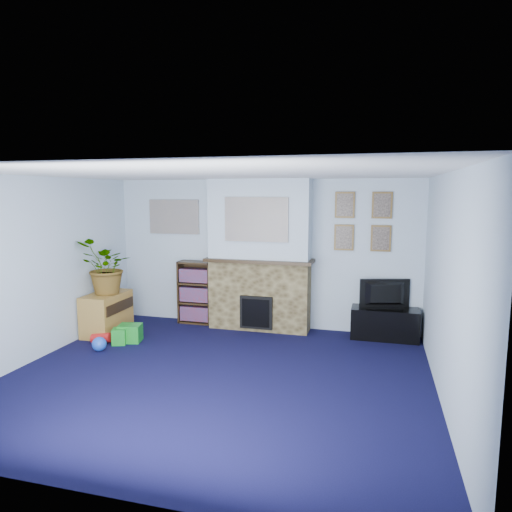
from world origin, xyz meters
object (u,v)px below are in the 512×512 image
(tv_stand, at_px, (385,324))
(sideboard, at_px, (107,311))
(television, at_px, (386,294))
(bookshelf, at_px, (196,294))

(tv_stand, relative_size, sideboard, 1.20)
(television, distance_m, sideboard, 4.29)
(bookshelf, bearing_deg, television, -1.05)
(tv_stand, bearing_deg, bookshelf, 178.57)
(bookshelf, distance_m, sideboard, 1.46)
(sideboard, bearing_deg, television, 11.68)
(television, relative_size, bookshelf, 0.71)
(bookshelf, xyz_separation_m, sideboard, (-1.12, -0.92, -0.15))
(television, xyz_separation_m, bookshelf, (-3.07, 0.06, -0.18))
(tv_stand, xyz_separation_m, sideboard, (-4.19, -0.85, 0.12))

